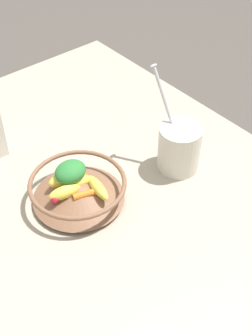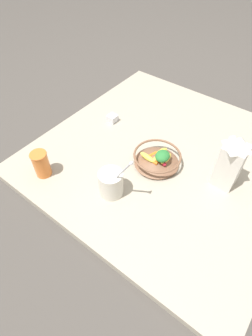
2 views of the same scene
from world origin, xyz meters
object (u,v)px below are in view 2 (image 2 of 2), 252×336
(yogurt_tub, at_px, (111,182))
(spice_jar, at_px, (112,119))
(milk_carton, at_px, (231,162))
(drinking_cup, at_px, (41,163))
(fruit_bowl, at_px, (158,158))

(yogurt_tub, relative_size, spice_jar, 5.05)
(milk_carton, bearing_deg, drinking_cup, -56.03)
(drinking_cup, height_order, spice_jar, drinking_cup)
(yogurt_tub, bearing_deg, drinking_cup, -71.14)
(milk_carton, relative_size, yogurt_tub, 1.06)
(fruit_bowl, distance_m, drinking_cup, 0.51)
(fruit_bowl, relative_size, milk_carton, 0.84)
(fruit_bowl, bearing_deg, drinking_cup, -46.00)
(yogurt_tub, bearing_deg, fruit_bowl, 165.85)
(fruit_bowl, relative_size, yogurt_tub, 0.89)
(yogurt_tub, distance_m, drinking_cup, 0.32)
(fruit_bowl, xyz_separation_m, yogurt_tub, (0.25, -0.06, 0.03))
(spice_jar, bearing_deg, yogurt_tub, 39.21)
(spice_jar, bearing_deg, milk_carton, 86.62)
(drinking_cup, bearing_deg, fruit_bowl, 134.00)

